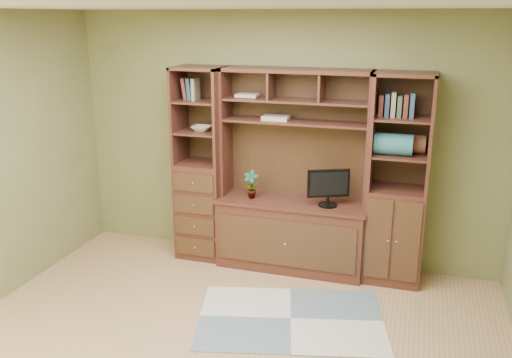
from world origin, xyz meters
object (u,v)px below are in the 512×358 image
(left_tower, at_px, (201,164))
(right_tower, at_px, (398,181))
(center_hutch, at_px, (292,173))
(monitor, at_px, (329,181))

(left_tower, height_order, right_tower, same)
(center_hutch, distance_m, right_tower, 1.03)
(center_hutch, bearing_deg, monitor, -5.37)
(center_hutch, xyz_separation_m, left_tower, (-1.00, 0.04, 0.00))
(right_tower, height_order, monitor, right_tower)
(center_hutch, height_order, right_tower, same)
(right_tower, relative_size, monitor, 3.98)
(left_tower, bearing_deg, monitor, -3.13)
(monitor, bearing_deg, left_tower, 152.92)
(center_hutch, relative_size, monitor, 3.98)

